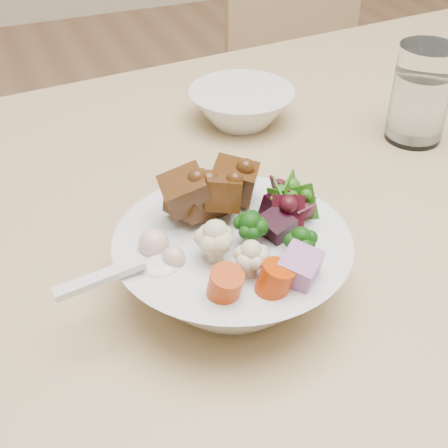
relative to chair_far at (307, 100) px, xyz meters
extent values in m
cube|color=tan|center=(0.00, -0.07, -0.05)|extent=(0.37, 0.37, 0.04)
cube|color=tan|center=(0.00, 0.10, 0.14)|extent=(0.36, 0.03, 0.40)
cylinder|color=tan|center=(-0.16, -0.22, -0.25)|extent=(0.03, 0.03, 0.37)
cylinder|color=tan|center=(0.15, -0.22, -0.25)|extent=(0.03, 0.03, 0.37)
cylinder|color=tan|center=(-0.15, 0.09, -0.25)|extent=(0.03, 0.03, 0.37)
cylinder|color=tan|center=(0.15, 0.08, -0.25)|extent=(0.03, 0.03, 0.37)
sphere|color=black|center=(-0.56, -0.86, 0.35)|extent=(0.04, 0.04, 0.04)
sphere|color=beige|center=(-0.60, -0.86, 0.35)|extent=(0.04, 0.04, 0.04)
cube|color=black|center=(-0.52, -0.83, 0.35)|extent=(0.04, 0.04, 0.03)
cube|color=#9A5D97|center=(-0.54, -0.91, 0.35)|extent=(0.05, 0.05, 0.04)
cylinder|color=#C83B05|center=(-0.61, -0.90, 0.35)|extent=(0.03, 0.03, 0.03)
sphere|color=#DCAC9A|center=(-0.63, -0.85, 0.34)|extent=(0.02, 0.02, 0.02)
ellipsoid|color=silver|center=(-0.64, -0.85, 0.34)|extent=(0.04, 0.03, 0.01)
cube|color=silver|center=(-0.70, -0.85, 0.34)|extent=(0.08, 0.01, 0.02)
cylinder|color=white|center=(-0.22, -0.65, 0.34)|extent=(0.08, 0.08, 0.13)
cylinder|color=white|center=(-0.22, -0.65, 0.32)|extent=(0.06, 0.06, 0.09)
camera|label=1|loc=(-0.75, -1.25, 0.69)|focal=50.00mm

